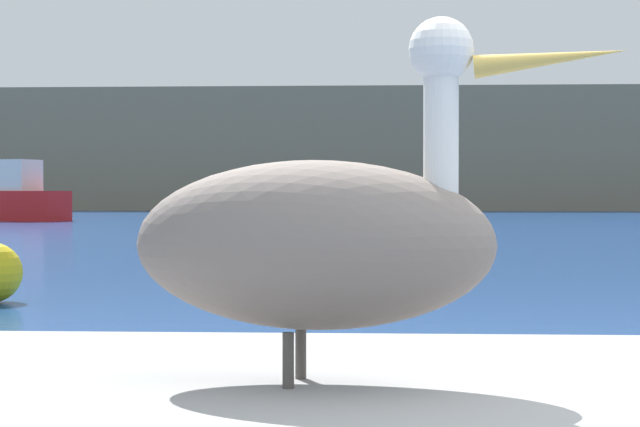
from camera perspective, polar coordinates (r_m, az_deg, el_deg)
hillside_backdrop at (r=73.49m, az=3.89°, el=3.18°), size 140.00×10.75×7.63m
pelican at (r=2.92m, az=-0.05°, el=-1.24°), size 1.30×0.57×0.95m
fishing_boat_red at (r=45.36m, az=-15.62°, el=0.71°), size 5.30×3.17×5.06m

